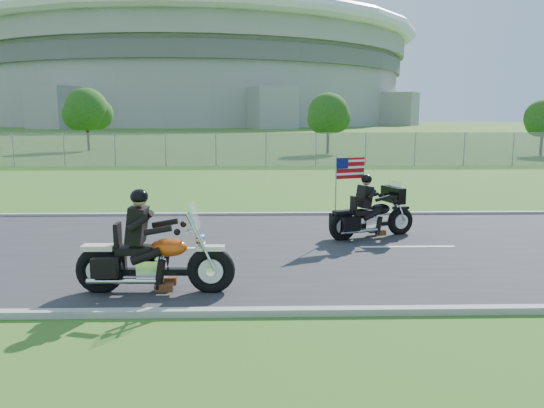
{
  "coord_description": "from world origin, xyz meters",
  "views": [
    {
      "loc": [
        0.57,
        -11.83,
        3.06
      ],
      "look_at": [
        0.86,
        0.0,
        1.06
      ],
      "focal_mm": 35.0,
      "sensor_mm": 36.0,
      "label": 1
    }
  ],
  "objects": [
    {
      "name": "fence",
      "position": [
        -5.0,
        20.0,
        1.0
      ],
      "size": [
        60.0,
        0.03,
        2.0
      ],
      "primitive_type": "cube",
      "color": "gray",
      "rests_on": "ground"
    },
    {
      "name": "road",
      "position": [
        0.0,
        0.0,
        0.02
      ],
      "size": [
        120.0,
        8.0,
        0.04
      ],
      "primitive_type": "cube",
      "color": "#28282B",
      "rests_on": "ground"
    },
    {
      "name": "tree_fence_mid",
      "position": [
        -13.95,
        34.04,
        3.3
      ],
      "size": [
        3.96,
        3.69,
        5.3
      ],
      "color": "#382316",
      "rests_on": "ground"
    },
    {
      "name": "stadium",
      "position": [
        -20.0,
        170.0,
        15.58
      ],
      "size": [
        140.4,
        140.4,
        29.2
      ],
      "color": "#A3A099",
      "rests_on": "ground"
    },
    {
      "name": "motorcycle_follow",
      "position": [
        3.38,
        1.02,
        0.55
      ],
      "size": [
        2.31,
        1.21,
        2.01
      ],
      "rotation": [
        0.0,
        0.0,
        0.36
      ],
      "color": "black",
      "rests_on": "ground"
    },
    {
      "name": "motorcycle_lead",
      "position": [
        -1.26,
        -3.01,
        0.58
      ],
      "size": [
        2.75,
        0.67,
        1.85
      ],
      "rotation": [
        0.0,
        0.0,
        -0.02
      ],
      "color": "black",
      "rests_on": "ground"
    },
    {
      "name": "tree_fence_near",
      "position": [
        6.04,
        30.04,
        2.97
      ],
      "size": [
        3.52,
        3.28,
        4.75
      ],
      "color": "#382316",
      "rests_on": "ground"
    },
    {
      "name": "curb_north",
      "position": [
        0.0,
        4.05,
        0.05
      ],
      "size": [
        120.0,
        0.18,
        0.12
      ],
      "primitive_type": "cube",
      "color": "#9E9B93",
      "rests_on": "ground"
    },
    {
      "name": "curb_south",
      "position": [
        0.0,
        -4.05,
        0.05
      ],
      "size": [
        120.0,
        0.18,
        0.12
      ],
      "primitive_type": "cube",
      "color": "#9E9B93",
      "rests_on": "ground"
    },
    {
      "name": "tree_fence_far",
      "position": [
        22.04,
        28.03,
        2.64
      ],
      "size": [
        3.08,
        2.87,
        4.2
      ],
      "color": "#382316",
      "rests_on": "ground"
    },
    {
      "name": "ground",
      "position": [
        0.0,
        0.0,
        0.0
      ],
      "size": [
        420.0,
        420.0,
        0.0
      ],
      "primitive_type": "plane",
      "color": "#335D1D",
      "rests_on": "ground"
    }
  ]
}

